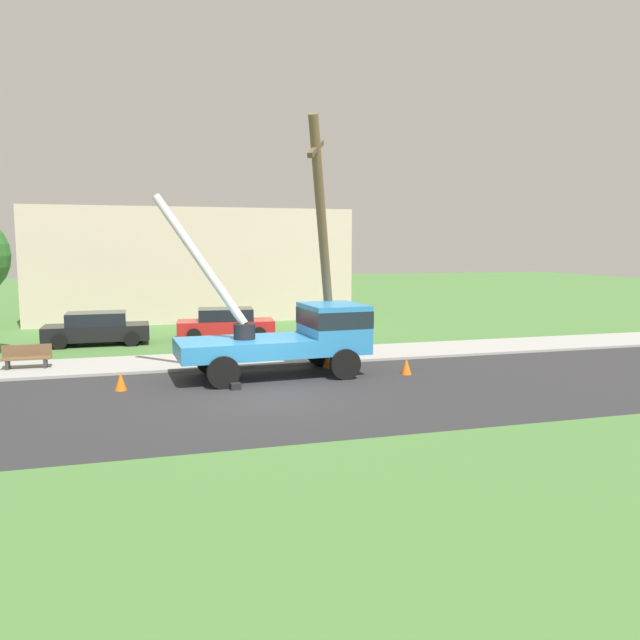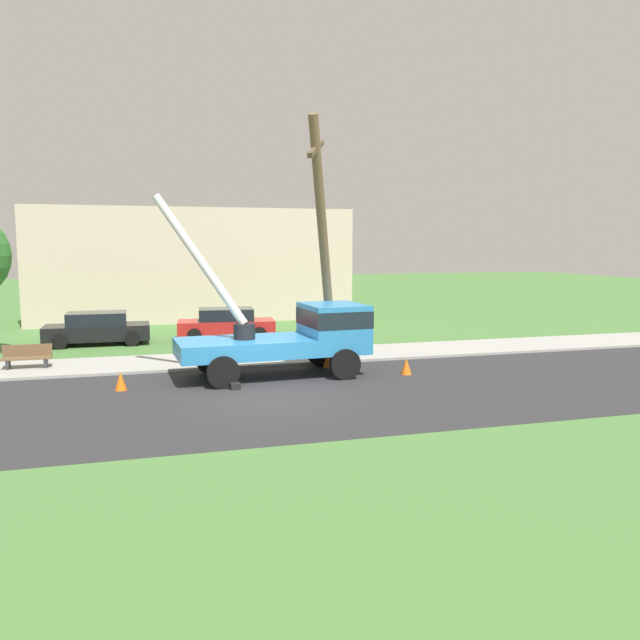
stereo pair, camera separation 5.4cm
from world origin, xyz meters
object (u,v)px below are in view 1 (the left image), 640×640
(parked_sedan_red, at_px, (226,324))
(traffic_cone_behind, at_px, (121,381))
(parked_sedan_black, at_px, (97,328))
(leaning_utility_pole, at_px, (324,245))
(utility_truck, at_px, (297,333))
(traffic_cone_ahead, at_px, (406,366))
(traffic_cone_curbside, at_px, (328,360))
(park_bench, at_px, (27,358))

(parked_sedan_red, bearing_deg, traffic_cone_behind, -114.87)
(traffic_cone_behind, bearing_deg, parked_sedan_black, 97.36)
(parked_sedan_black, bearing_deg, leaning_utility_pole, -45.24)
(utility_truck, relative_size, parked_sedan_red, 1.51)
(leaning_utility_pole, bearing_deg, traffic_cone_behind, -168.30)
(traffic_cone_ahead, xyz_separation_m, traffic_cone_curbside, (-2.21, 1.85, 0.00))
(utility_truck, height_order, parked_sedan_black, utility_truck)
(traffic_cone_behind, distance_m, park_bench, 5.11)
(traffic_cone_curbside, distance_m, park_bench, 10.43)
(leaning_utility_pole, xyz_separation_m, parked_sedan_red, (-2.32, 8.16, -3.63))
(utility_truck, bearing_deg, parked_sedan_black, 128.36)
(traffic_cone_ahead, distance_m, traffic_cone_behind, 9.18)
(leaning_utility_pole, distance_m, parked_sedan_red, 9.22)
(leaning_utility_pole, height_order, parked_sedan_red, leaning_utility_pole)
(parked_sedan_black, bearing_deg, park_bench, -109.94)
(utility_truck, relative_size, parked_sedan_black, 1.56)
(traffic_cone_ahead, xyz_separation_m, parked_sedan_black, (-10.40, 9.63, 0.43))
(utility_truck, bearing_deg, leaning_utility_pole, 29.36)
(traffic_cone_behind, relative_size, traffic_cone_curbside, 1.00)
(traffic_cone_ahead, distance_m, parked_sedan_black, 14.18)
(park_bench, bearing_deg, leaning_utility_pole, -14.59)
(traffic_cone_behind, bearing_deg, traffic_cone_ahead, -1.30)
(parked_sedan_black, bearing_deg, traffic_cone_ahead, -42.81)
(utility_truck, relative_size, traffic_cone_ahead, 12.30)
(utility_truck, relative_size, traffic_cone_curbside, 12.30)
(traffic_cone_curbside, bearing_deg, parked_sedan_black, 136.47)
(leaning_utility_pole, bearing_deg, parked_sedan_red, 105.87)
(traffic_cone_behind, xyz_separation_m, park_bench, (-3.19, 3.98, 0.18))
(leaning_utility_pole, xyz_separation_m, traffic_cone_ahead, (2.44, -1.60, -4.07))
(parked_sedan_black, relative_size, parked_sedan_red, 0.97)
(traffic_cone_curbside, xyz_separation_m, park_bench, (-10.17, 2.34, 0.18))
(traffic_cone_curbside, relative_size, parked_sedan_black, 0.13)
(traffic_cone_ahead, distance_m, traffic_cone_curbside, 2.88)
(traffic_cone_curbside, bearing_deg, leaning_utility_pole, -132.68)
(traffic_cone_ahead, relative_size, traffic_cone_curbside, 1.00)
(traffic_cone_curbside, height_order, parked_sedan_red, parked_sedan_red)
(utility_truck, xyz_separation_m, parked_sedan_black, (-6.85, 8.66, -0.70))
(traffic_cone_ahead, height_order, traffic_cone_behind, same)
(utility_truck, height_order, traffic_cone_ahead, utility_truck)
(utility_truck, distance_m, leaning_utility_pole, 3.20)
(traffic_cone_curbside, height_order, parked_sedan_black, parked_sedan_black)
(traffic_cone_curbside, height_order, park_bench, park_bench)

